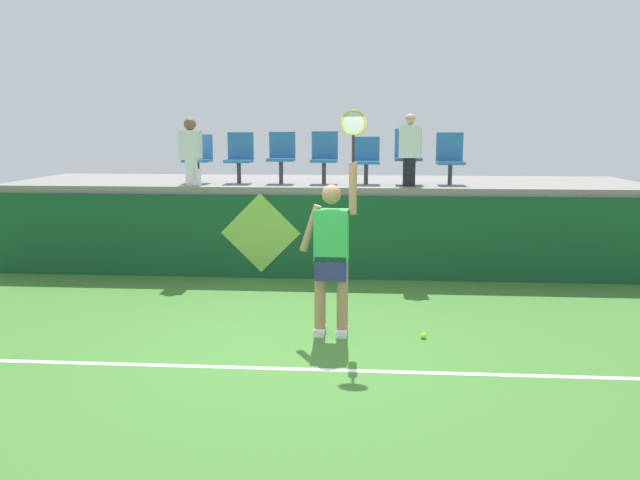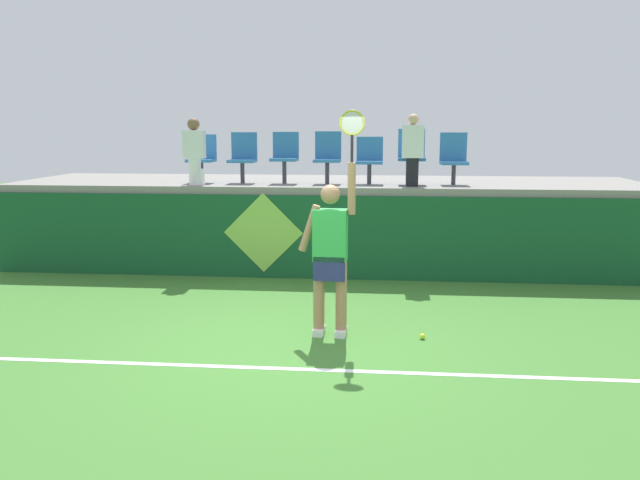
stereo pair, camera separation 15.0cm
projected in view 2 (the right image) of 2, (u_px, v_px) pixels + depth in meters
ground_plane at (293, 347)px, 7.18m from camera, size 40.00×40.00×0.00m
court_back_wall at (322, 237)px, 10.39m from camera, size 10.79×0.20×1.33m
spectator_platform at (329, 184)px, 11.56m from camera, size 10.79×2.74×0.12m
court_baseline_stripe at (284, 369)px, 6.54m from camera, size 9.71×0.08×0.01m
tennis_player at (331, 252)px, 7.44m from camera, size 0.75×0.28×2.57m
tennis_ball at (422, 336)px, 7.45m from camera, size 0.07×0.07×0.07m
water_bottle at (202, 177)px, 10.57m from camera, size 0.08×0.08×0.27m
stadium_chair_0 at (202, 156)px, 11.11m from camera, size 0.44×0.42×0.81m
stadium_chair_1 at (243, 156)px, 11.04m from camera, size 0.44×0.42×0.85m
stadium_chair_2 at (285, 155)px, 10.97m from camera, size 0.44×0.42×0.85m
stadium_chair_3 at (328, 155)px, 10.91m from camera, size 0.44×0.42×0.86m
stadium_chair_4 at (370, 158)px, 10.84m from camera, size 0.44×0.42×0.78m
stadium_chair_5 at (412, 154)px, 10.77m from camera, size 0.44×0.42×0.91m
stadium_chair_6 at (454, 157)px, 10.72m from camera, size 0.44×0.42×0.85m
spectator_0 at (194, 150)px, 10.64m from camera, size 0.34×0.20×1.08m
spectator_1 at (413, 149)px, 10.36m from camera, size 0.34×0.20×1.14m
wall_signage_mount at (264, 278)px, 10.49m from camera, size 1.27×0.01×1.37m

